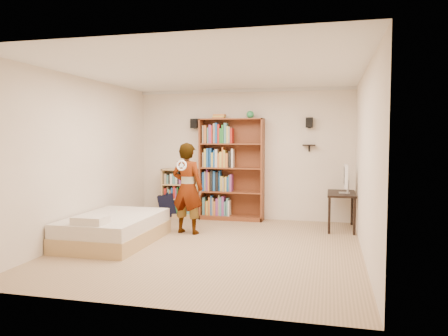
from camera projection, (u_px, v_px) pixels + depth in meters
The scene contains 14 objects.
ground at pixel (212, 247), 6.80m from camera, with size 4.50×5.00×0.01m, color tan.
room_shell at pixel (212, 134), 6.68m from camera, with size 4.52×5.02×2.71m.
crown_molding at pixel (212, 74), 6.61m from camera, with size 4.50×5.00×0.06m.
speaker_left at pixel (194, 123), 9.23m from camera, with size 0.14×0.12×0.20m, color black.
speaker_right at pixel (309, 123), 8.67m from camera, with size 0.14×0.12×0.20m, color black.
wall_shelf at pixel (309, 145), 8.71m from camera, with size 0.25×0.16×0.03m, color black.
tall_bookshelf at pixel (232, 169), 9.01m from camera, with size 1.32×0.39×2.09m, color brown, non-canonical shape.
low_bookshelf at pixel (181, 193), 9.35m from camera, with size 0.82×0.31×1.03m, color tan, non-canonical shape.
computer_desk at pixel (341, 211), 8.10m from camera, with size 0.50×1.00×0.68m, color black, non-canonical shape.
imac at pixel (345, 179), 7.95m from camera, with size 0.11×0.53×0.53m, color white, non-canonical shape.
daybed at pixel (114, 226), 7.05m from camera, with size 1.23×1.89×0.56m, color white, non-canonical shape.
person at pixel (187, 188), 7.72m from camera, with size 0.59×0.39×1.61m, color black.
wii_wheel at pixel (182, 165), 7.40m from camera, with size 0.18×0.18×0.03m, color white.
navy_bag at pixel (168, 205), 9.36m from camera, with size 0.38×0.25×0.51m, color black, non-canonical shape.
Camera 1 is at (1.76, -6.46, 1.70)m, focal length 35.00 mm.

